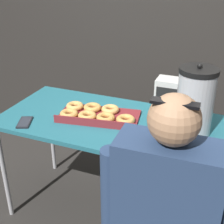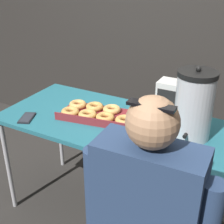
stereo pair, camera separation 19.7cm
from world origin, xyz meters
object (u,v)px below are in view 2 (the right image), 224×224
object	(u,v)px
donut_box	(97,113)
coffee_urn	(194,105)
cell_phone	(27,118)
space_heater	(170,100)

from	to	relation	value
donut_box	coffee_urn	xyz separation A→B (m)	(0.61, 0.05, 0.18)
donut_box	cell_phone	world-z (taller)	donut_box
donut_box	space_heater	size ratio (longest dim) A/B	2.20
donut_box	cell_phone	distance (m)	0.46
donut_box	cell_phone	bearing A→B (deg)	-157.61
space_heater	cell_phone	bearing A→B (deg)	-150.82
coffee_urn	donut_box	bearing A→B (deg)	-175.71
donut_box	cell_phone	size ratio (longest dim) A/B	3.34
coffee_urn	cell_phone	world-z (taller)	coffee_urn
cell_phone	coffee_urn	bearing A→B (deg)	-6.69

